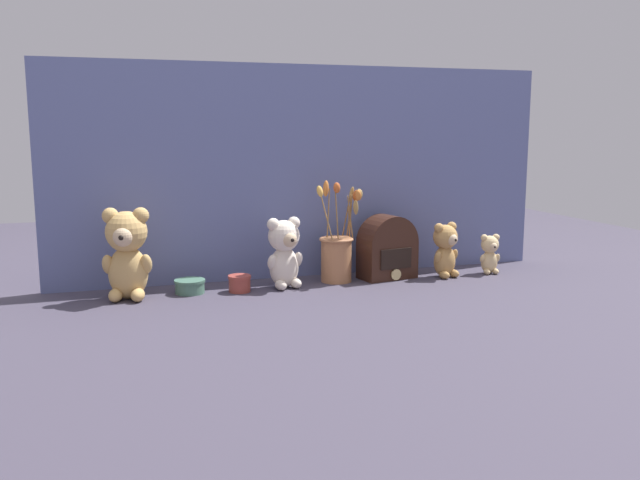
{
  "coord_description": "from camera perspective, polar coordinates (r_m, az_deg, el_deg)",
  "views": [
    {
      "loc": [
        -0.7,
        -2.17,
        0.54
      ],
      "look_at": [
        0.0,
        0.02,
        0.15
      ],
      "focal_mm": 38.0,
      "sensor_mm": 36.0,
      "label": 1
    }
  ],
  "objects": [
    {
      "name": "backdrop_wall",
      "position": [
        2.45,
        -1.06,
        5.72
      ],
      "size": [
        1.83,
        0.02,
        0.76
      ],
      "color": "slate",
      "rests_on": "ground"
    },
    {
      "name": "ground_plane",
      "position": [
        2.34,
        0.15,
        -3.82
      ],
      "size": [
        4.0,
        4.0,
        0.0
      ],
      "primitive_type": "plane",
      "color": "#3D3847"
    },
    {
      "name": "teddy_bear_small",
      "position": [
        2.49,
        10.53,
        -0.73
      ],
      "size": [
        0.11,
        0.1,
        0.2
      ],
      "color": "tan",
      "rests_on": "ground"
    },
    {
      "name": "decorative_tin_short",
      "position": [
        2.27,
        -10.91,
        -3.85
      ],
      "size": [
        0.1,
        0.1,
        0.05
      ],
      "color": "#47705B",
      "rests_on": "ground"
    },
    {
      "name": "teddy_bear_medium",
      "position": [
        2.28,
        -3.02,
        -0.96
      ],
      "size": [
        0.13,
        0.12,
        0.24
      ],
      "color": "beige",
      "rests_on": "ground"
    },
    {
      "name": "flower_vase",
      "position": [
        2.38,
        1.45,
        -1.08
      ],
      "size": [
        0.18,
        0.13,
        0.36
      ],
      "color": "#AD7047",
      "rests_on": "ground"
    },
    {
      "name": "teddy_bear_large",
      "position": [
        2.21,
        -15.95,
        -0.97
      ],
      "size": [
        0.16,
        0.15,
        0.29
      ],
      "color": "tan",
      "rests_on": "ground"
    },
    {
      "name": "vintage_radio",
      "position": [
        2.44,
        5.7,
        -0.81
      ],
      "size": [
        0.21,
        0.14,
        0.23
      ],
      "color": "#381E14",
      "rests_on": "ground"
    },
    {
      "name": "decorative_tin_tall",
      "position": [
        2.26,
        -6.79,
        -3.65
      ],
      "size": [
        0.08,
        0.08,
        0.06
      ],
      "color": "#993D33",
      "rests_on": "ground"
    },
    {
      "name": "teddy_bear_tiny",
      "position": [
        2.59,
        14.11,
        -1.07
      ],
      "size": [
        0.08,
        0.08,
        0.15
      ],
      "color": "#DBBC84",
      "rests_on": "ground"
    }
  ]
}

